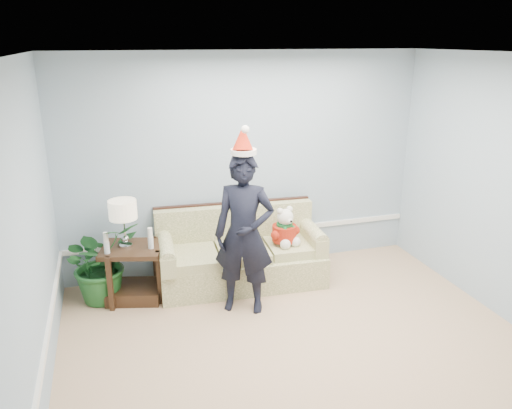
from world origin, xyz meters
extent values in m
cube|color=tan|center=(0.00, 0.00, -0.01)|extent=(4.50, 5.00, 0.02)
cube|color=white|center=(0.00, 0.00, 2.71)|extent=(4.50, 5.00, 0.02)
cube|color=#92A8BA|center=(0.00, 2.51, 1.35)|extent=(4.50, 0.02, 2.70)
cube|color=#92A8BA|center=(-2.26, 0.00, 1.35)|extent=(0.02, 5.00, 2.70)
cube|color=white|center=(0.00, 2.48, 0.45)|extent=(4.48, 0.03, 0.06)
cube|color=white|center=(-2.23, 0.00, 0.45)|extent=(0.03, 4.98, 0.06)
cube|color=#5B6931|center=(-0.19, 2.03, 0.19)|extent=(1.99, 0.94, 0.37)
cube|color=#5B6931|center=(-0.79, 1.99, 0.43)|extent=(0.61, 0.70, 0.11)
cube|color=#5B6931|center=(-0.19, 1.99, 0.43)|extent=(0.61, 0.70, 0.11)
cube|color=#5B6931|center=(0.41, 1.99, 0.43)|extent=(0.61, 0.70, 0.11)
cube|color=#5B6931|center=(-0.19, 2.35, 0.63)|extent=(1.95, 0.30, 0.52)
cube|color=black|center=(-0.19, 2.41, 0.89)|extent=(1.94, 0.17, 0.05)
cube|color=#5B6931|center=(-1.08, 2.03, 0.48)|extent=(0.21, 0.84, 0.22)
cube|color=#5B6931|center=(0.70, 2.03, 0.48)|extent=(0.21, 0.84, 0.22)
cube|color=#3C2515|center=(-1.45, 2.02, 0.60)|extent=(0.77, 0.69, 0.05)
cube|color=#3C2515|center=(-1.45, 2.02, 0.07)|extent=(0.69, 0.62, 0.15)
cube|color=#3C2515|center=(-1.71, 1.81, 0.32)|extent=(0.06, 0.06, 0.63)
cube|color=#3C2515|center=(-1.19, 1.81, 0.32)|extent=(0.06, 0.06, 0.63)
cube|color=#3C2515|center=(-1.71, 2.23, 0.32)|extent=(0.06, 0.06, 0.63)
cube|color=#3C2515|center=(-1.19, 2.23, 0.32)|extent=(0.06, 0.06, 0.63)
cylinder|color=silver|center=(-1.51, 2.04, 0.65)|extent=(0.14, 0.14, 0.03)
sphere|color=silver|center=(-1.51, 2.04, 0.73)|extent=(0.08, 0.08, 0.08)
cylinder|color=silver|center=(-1.51, 2.04, 0.86)|extent=(0.02, 0.02, 0.30)
cylinder|color=beige|center=(-1.51, 2.04, 1.07)|extent=(0.30, 0.30, 0.21)
cylinder|color=silver|center=(-1.71, 1.91, 0.70)|extent=(0.06, 0.06, 0.13)
cylinder|color=white|center=(-1.71, 1.91, 0.82)|extent=(0.05, 0.05, 0.11)
cylinder|color=silver|center=(-1.25, 1.91, 0.70)|extent=(0.06, 0.06, 0.13)
cylinder|color=white|center=(-1.25, 1.91, 0.82)|extent=(0.05, 0.05, 0.11)
imported|color=#1B5221|center=(-1.79, 2.10, 0.46)|extent=(1.07, 1.02, 0.91)
imported|color=black|center=(-0.32, 1.44, 0.87)|extent=(0.75, 0.64, 1.74)
cylinder|color=silver|center=(-0.32, 1.44, 1.75)|extent=(0.33, 0.33, 0.05)
cone|color=#B32313|center=(-0.32, 1.46, 1.88)|extent=(0.29, 0.34, 0.31)
sphere|color=silver|center=(-0.32, 1.37, 1.99)|extent=(0.08, 0.08, 0.08)
sphere|color=silver|center=(0.32, 1.94, 0.62)|extent=(0.27, 0.27, 0.27)
cylinder|color=#B32313|center=(0.32, 1.94, 0.62)|extent=(0.36, 0.36, 0.19)
cylinder|color=#165D2A|center=(0.32, 1.94, 0.73)|extent=(0.24, 0.24, 0.03)
sphere|color=silver|center=(0.25, 1.82, 0.53)|extent=(0.13, 0.13, 0.13)
sphere|color=silver|center=(0.39, 1.82, 0.53)|extent=(0.13, 0.13, 0.13)
sphere|color=silver|center=(0.32, 1.93, 0.82)|extent=(0.19, 0.19, 0.19)
sphere|color=black|center=(0.32, 1.82, 0.81)|extent=(0.03, 0.03, 0.03)
sphere|color=silver|center=(0.25, 1.94, 0.91)|extent=(0.08, 0.08, 0.08)
sphere|color=silver|center=(0.39, 1.94, 0.91)|extent=(0.08, 0.08, 0.08)
camera|label=1|loc=(-1.60, -3.25, 2.82)|focal=35.00mm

